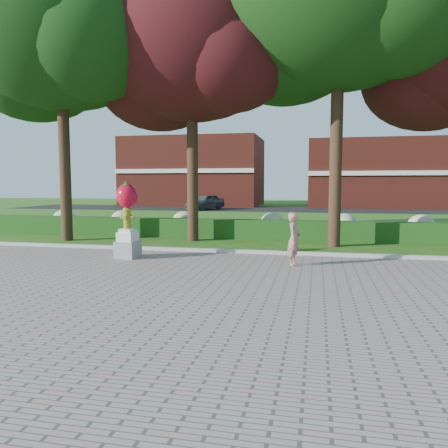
{
  "coord_description": "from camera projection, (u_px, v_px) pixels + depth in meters",
  "views": [
    {
      "loc": [
        2.89,
        -10.8,
        2.3
      ],
      "look_at": [
        0.35,
        1.0,
        1.17
      ],
      "focal_mm": 35.0,
      "sensor_mm": 36.0,
      "label": 1
    }
  ],
  "objects": [
    {
      "name": "ground",
      "position": [
        203.0,
        272.0,
        11.33
      ],
      "size": [
        100.0,
        100.0,
        0.0
      ],
      "primitive_type": "plane",
      "color": "#235615",
      "rests_on": "ground"
    },
    {
      "name": "walkway",
      "position": [
        142.0,
        317.0,
        7.44
      ],
      "size": [
        40.0,
        14.0,
        0.04
      ],
      "primitive_type": "cube",
      "color": "gray",
      "rests_on": "ground"
    },
    {
      "name": "curb",
      "position": [
        226.0,
        252.0,
        14.25
      ],
      "size": [
        40.0,
        0.18,
        0.15
      ],
      "primitive_type": "cube",
      "color": "#ADADA5",
      "rests_on": "ground"
    },
    {
      "name": "lawn_hedge",
      "position": [
        246.0,
        229.0,
        18.11
      ],
      "size": [
        24.0,
        0.7,
        0.8
      ],
      "primitive_type": "cube",
      "color": "#144213",
      "rests_on": "ground"
    },
    {
      "name": "hydrangea_row",
      "position": [
        263.0,
        224.0,
        18.95
      ],
      "size": [
        20.1,
        1.1,
        0.99
      ],
      "color": "#B2B188",
      "rests_on": "ground"
    },
    {
      "name": "street",
      "position": [
        284.0,
        209.0,
        38.59
      ],
      "size": [
        50.0,
        8.0,
        0.02
      ],
      "primitive_type": "cube",
      "color": "black",
      "rests_on": "ground"
    },
    {
      "name": "building_left",
      "position": [
        194.0,
        172.0,
        46.2
      ],
      "size": [
        14.0,
        8.0,
        7.0
      ],
      "primitive_type": "cube",
      "color": "maroon",
      "rests_on": "ground"
    },
    {
      "name": "building_right",
      "position": [
        372.0,
        174.0,
        42.46
      ],
      "size": [
        12.0,
        8.0,
        6.4
      ],
      "primitive_type": "cube",
      "color": "maroon",
      "rests_on": "ground"
    },
    {
      "name": "tree_far_left",
      "position": [
        59.0,
        38.0,
        17.04
      ],
      "size": [
        9.0,
        7.68,
        11.66
      ],
      "color": "black",
      "rests_on": "ground"
    },
    {
      "name": "tree_mid_left",
      "position": [
        190.0,
        55.0,
        17.02
      ],
      "size": [
        8.25,
        7.04,
        10.69
      ],
      "color": "black",
      "rests_on": "ground"
    },
    {
      "name": "tree_mid_right",
      "position": [
        336.0,
        2.0,
        15.27
      ],
      "size": [
        9.75,
        8.32,
        12.64
      ],
      "color": "black",
      "rests_on": "ground"
    },
    {
      "name": "hydrant_sculpture",
      "position": [
        127.0,
        218.0,
        13.16
      ],
      "size": [
        0.68,
        0.68,
        2.31
      ],
      "rotation": [
        0.0,
        0.0,
        -0.1
      ],
      "color": "gray",
      "rests_on": "walkway"
    },
    {
      "name": "woman",
      "position": [
        294.0,
        239.0,
        11.98
      ],
      "size": [
        0.42,
        0.58,
        1.47
      ],
      "primitive_type": "imported",
      "rotation": [
        0.0,
        0.0,
        1.43
      ],
      "color": "#AE7063",
      "rests_on": "walkway"
    },
    {
      "name": "parked_car",
      "position": [
        205.0,
        202.0,
        37.73
      ],
      "size": [
        3.16,
        4.34,
        1.37
      ],
      "primitive_type": "imported",
      "rotation": [
        0.0,
        0.0,
        -0.43
      ],
      "color": "#43464B",
      "rests_on": "street"
    }
  ]
}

